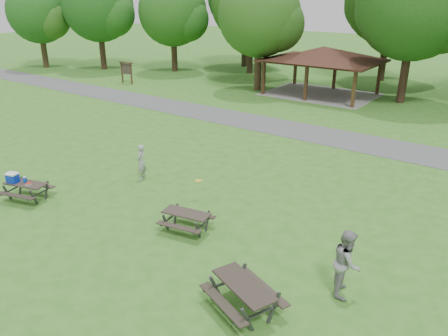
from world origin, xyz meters
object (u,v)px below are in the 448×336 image
picnic_table_near (22,184)px  frisbee_catcher (347,262)px  frisbee_thrower (141,162)px  picnic_table_middle (186,217)px

picnic_table_near → frisbee_catcher: 12.64m
frisbee_thrower → frisbee_catcher: frisbee_catcher is taller
frisbee_catcher → picnic_table_middle: bearing=70.7°
picnic_table_near → picnic_table_middle: picnic_table_near is taller
picnic_table_middle → frisbee_thrower: frisbee_thrower is taller
frisbee_thrower → picnic_table_middle: bearing=39.6°
frisbee_thrower → frisbee_catcher: (10.20, -2.30, 0.17)m
picnic_table_middle → frisbee_catcher: frisbee_catcher is taller
picnic_table_middle → frisbee_thrower: bearing=153.3°
frisbee_thrower → frisbee_catcher: 10.45m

